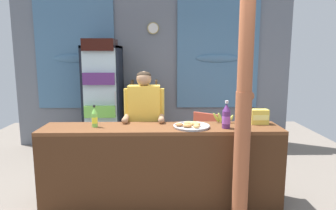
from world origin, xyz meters
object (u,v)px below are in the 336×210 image
at_px(soda_bottle_lime_soda, 95,118).
at_px(stall_counter, 161,160).
at_px(snack_box_instant_noodle, 259,117).
at_px(pastry_tray, 191,126).
at_px(banana_bunch, 223,118).
at_px(plastic_lawn_chair, 209,134).
at_px(shopkeeper, 144,116).
at_px(soda_bottle_grape_soda, 226,117).
at_px(bottle_shelf_rack, 145,114).
at_px(timber_post, 244,98).
at_px(drink_fridge, 103,92).

bearing_deg(soda_bottle_lime_soda, stall_counter, -8.31).
distance_m(snack_box_instant_noodle, pastry_tray, 0.85).
relative_size(stall_counter, banana_bunch, 10.23).
xyz_separation_m(plastic_lawn_chair, shopkeeper, (-0.99, -0.87, 0.48)).
bearing_deg(snack_box_instant_noodle, soda_bottle_grape_soda, -155.26).
bearing_deg(banana_bunch, bottle_shelf_rack, 118.90).
bearing_deg(soda_bottle_lime_soda, shopkeeper, 37.59).
bearing_deg(bottle_shelf_rack, snack_box_instant_noodle, -53.42).
height_order(soda_bottle_grape_soda, soda_bottle_lime_soda, soda_bottle_grape_soda).
distance_m(timber_post, shopkeeper, 1.40).
height_order(shopkeeper, snack_box_instant_noodle, shopkeeper).
height_order(shopkeeper, soda_bottle_grape_soda, shopkeeper).
xyz_separation_m(stall_counter, timber_post, (0.83, -0.33, 0.77)).
bearing_deg(soda_bottle_lime_soda, plastic_lawn_chair, 40.06).
bearing_deg(bottle_shelf_rack, timber_post, -65.89).
distance_m(plastic_lawn_chair, pastry_tray, 1.49).
relative_size(bottle_shelf_rack, soda_bottle_lime_soda, 5.11).
height_order(stall_counter, banana_bunch, banana_bunch).
bearing_deg(plastic_lawn_chair, banana_bunch, -90.53).
height_order(drink_fridge, shopkeeper, drink_fridge).
bearing_deg(banana_bunch, drink_fridge, 135.48).
xyz_separation_m(stall_counter, snack_box_instant_noodle, (1.17, 0.22, 0.46)).
bearing_deg(stall_counter, shopkeeper, 112.38).
xyz_separation_m(drink_fridge, snack_box_instant_noodle, (2.20, -1.82, -0.08)).
bearing_deg(soda_bottle_grape_soda, stall_counter, -178.62).
distance_m(soda_bottle_grape_soda, snack_box_instant_noodle, 0.49).
height_order(timber_post, plastic_lawn_chair, timber_post).
bearing_deg(stall_counter, banana_bunch, 20.62).
height_order(stall_counter, soda_bottle_grape_soda, soda_bottle_grape_soda).
bearing_deg(soda_bottle_grape_soda, drink_fridge, 131.04).
distance_m(drink_fridge, snack_box_instant_noodle, 2.86).
bearing_deg(timber_post, plastic_lawn_chair, 92.05).
bearing_deg(snack_box_instant_noodle, shopkeeper, 167.37).
distance_m(timber_post, soda_bottle_grape_soda, 0.44).
xyz_separation_m(stall_counter, banana_bunch, (0.76, 0.28, 0.43)).
xyz_separation_m(plastic_lawn_chair, soda_bottle_grape_soda, (-0.04, -1.38, 0.58)).
height_order(plastic_lawn_chair, pastry_tray, pastry_tray).
bearing_deg(timber_post, banana_bunch, 96.72).
relative_size(snack_box_instant_noodle, banana_bunch, 0.77).
relative_size(snack_box_instant_noodle, pastry_tray, 0.50).
distance_m(plastic_lawn_chair, shopkeeper, 1.40).
distance_m(stall_counter, pastry_tray, 0.52).
height_order(bottle_shelf_rack, soda_bottle_grape_soda, bottle_shelf_rack).
height_order(drink_fridge, snack_box_instant_noodle, drink_fridge).
height_order(stall_counter, drink_fridge, drink_fridge).
distance_m(plastic_lawn_chair, banana_bunch, 1.22).
bearing_deg(timber_post, soda_bottle_grape_soda, 105.77).
height_order(timber_post, pastry_tray, timber_post).
bearing_deg(pastry_tray, plastic_lawn_chair, 72.39).
bearing_deg(snack_box_instant_noodle, bottle_shelf_rack, 126.58).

